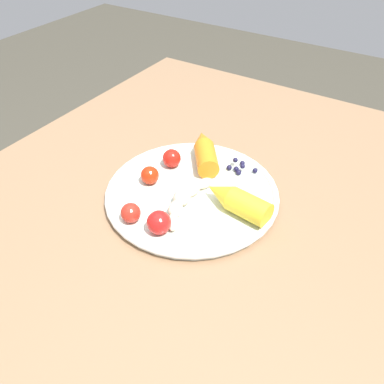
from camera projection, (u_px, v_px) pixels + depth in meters
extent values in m
cube|color=#8C6A4B|center=(176.00, 214.00, 0.73)|extent=(1.16, 0.85, 0.03)
cube|color=olive|center=(382.00, 247.00, 1.15)|extent=(0.05, 0.05, 0.70)
cube|color=olive|center=(175.00, 167.00, 1.45)|extent=(0.05, 0.05, 0.70)
cylinder|color=silver|center=(192.00, 194.00, 0.74)|extent=(0.31, 0.31, 0.01)
torus|color=silver|center=(192.00, 192.00, 0.73)|extent=(0.32, 0.32, 0.01)
ellipsoid|color=beige|center=(204.00, 184.00, 0.74)|extent=(0.04, 0.03, 0.02)
ellipsoid|color=beige|center=(192.00, 189.00, 0.72)|extent=(0.04, 0.03, 0.02)
ellipsoid|color=beige|center=(182.00, 197.00, 0.70)|extent=(0.04, 0.03, 0.03)
ellipsoid|color=beige|center=(175.00, 209.00, 0.68)|extent=(0.04, 0.04, 0.02)
ellipsoid|color=beige|center=(173.00, 222.00, 0.66)|extent=(0.04, 0.04, 0.02)
cylinder|color=orange|center=(206.00, 158.00, 0.78)|extent=(0.09, 0.08, 0.04)
cone|color=orange|center=(203.00, 140.00, 0.83)|extent=(0.07, 0.07, 0.04)
cylinder|color=yellow|center=(249.00, 207.00, 0.67)|extent=(0.05, 0.08, 0.04)
cone|color=yellow|center=(219.00, 192.00, 0.70)|extent=(0.05, 0.05, 0.04)
sphere|color=#191638|center=(229.00, 168.00, 0.78)|extent=(0.01, 0.01, 0.01)
sphere|color=#191638|center=(242.00, 163.00, 0.79)|extent=(0.01, 0.01, 0.01)
sphere|color=#191638|center=(239.00, 172.00, 0.77)|extent=(0.01, 0.01, 0.01)
sphere|color=#191638|center=(255.00, 171.00, 0.77)|extent=(0.01, 0.01, 0.01)
sphere|color=#191638|center=(236.00, 169.00, 0.78)|extent=(0.01, 0.01, 0.01)
sphere|color=#191638|center=(243.00, 166.00, 0.77)|extent=(0.01, 0.01, 0.01)
sphere|color=#191638|center=(235.00, 160.00, 0.79)|extent=(0.01, 0.01, 0.01)
sphere|color=red|center=(150.00, 175.00, 0.74)|extent=(0.03, 0.03, 0.03)
sphere|color=red|center=(131.00, 213.00, 0.66)|extent=(0.03, 0.03, 0.03)
sphere|color=red|center=(159.00, 222.00, 0.64)|extent=(0.04, 0.04, 0.04)
sphere|color=red|center=(172.00, 158.00, 0.78)|extent=(0.04, 0.04, 0.04)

